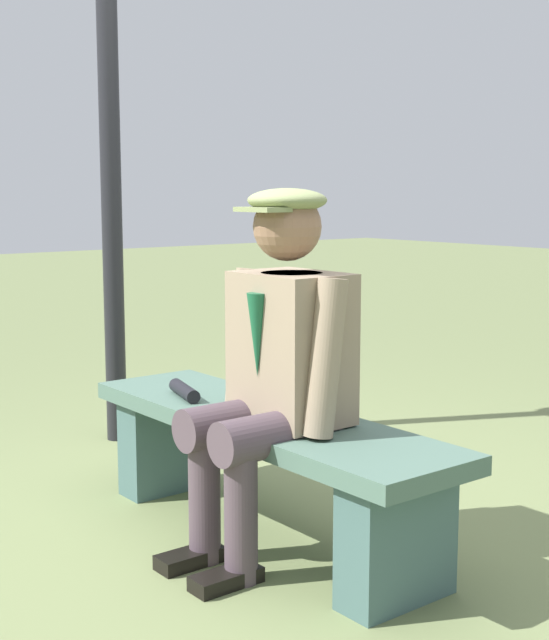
# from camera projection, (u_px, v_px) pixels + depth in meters

# --- Properties ---
(ground_plane) EXTENTS (30.00, 30.00, 0.00)m
(ground_plane) POSITION_uv_depth(u_px,v_px,m) (264.00, 536.00, 3.34)
(ground_plane) COLOR olive
(bench) EXTENTS (1.70, 0.46, 0.47)m
(bench) POSITION_uv_depth(u_px,v_px,m) (264.00, 453.00, 3.30)
(bench) COLOR #486558
(bench) RESTS_ON ground
(seated_man) EXTENTS (0.55, 0.62, 1.28)m
(seated_man) POSITION_uv_depth(u_px,v_px,m) (276.00, 358.00, 3.08)
(seated_man) COLOR gray
(seated_man) RESTS_ON ground
(rolled_magazine) EXTENTS (0.25, 0.12, 0.05)m
(rolled_magazine) POSITION_uv_depth(u_px,v_px,m) (184.00, 391.00, 3.52)
(rolled_magazine) COLOR black
(rolled_magazine) RESTS_ON bench
(lamp_post) EXTENTS (0.25, 0.25, 2.72)m
(lamp_post) POSITION_uv_depth(u_px,v_px,m) (109.00, 94.00, 4.41)
(lamp_post) COLOR black
(lamp_post) RESTS_ON ground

